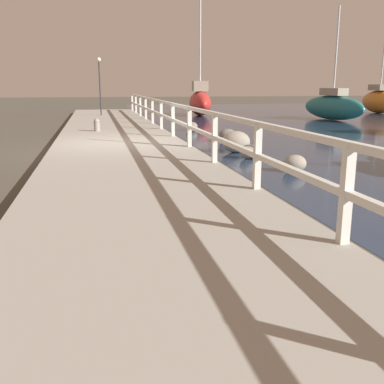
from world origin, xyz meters
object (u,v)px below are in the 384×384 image
(sailboat_red, at_px, (200,102))
(sailboat_orange, at_px, (379,100))
(dock_lamp, at_px, (99,75))
(sailboat_teal, at_px, (333,106))
(mooring_bollard, at_px, (97,125))

(sailboat_red, relative_size, sailboat_orange, 0.89)
(dock_lamp, height_order, sailboat_orange, sailboat_orange)
(sailboat_teal, xyz_separation_m, sailboat_red, (-6.03, 4.80, 0.12))
(mooring_bollard, height_order, dock_lamp, dock_lamp)
(sailboat_teal, bearing_deg, sailboat_red, 135.98)
(sailboat_orange, bearing_deg, mooring_bollard, -142.73)
(mooring_bollard, height_order, sailboat_orange, sailboat_orange)
(sailboat_red, bearing_deg, sailboat_teal, -31.90)
(mooring_bollard, xyz_separation_m, dock_lamp, (0.30, 8.72, 1.84))
(sailboat_red, bearing_deg, mooring_bollard, -113.42)
(sailboat_orange, bearing_deg, sailboat_teal, -134.61)
(mooring_bollard, distance_m, sailboat_teal, 13.53)
(dock_lamp, xyz_separation_m, sailboat_teal, (11.89, -2.86, -1.58))
(sailboat_teal, height_order, sailboat_red, sailboat_red)
(dock_lamp, distance_m, sailboat_red, 6.34)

